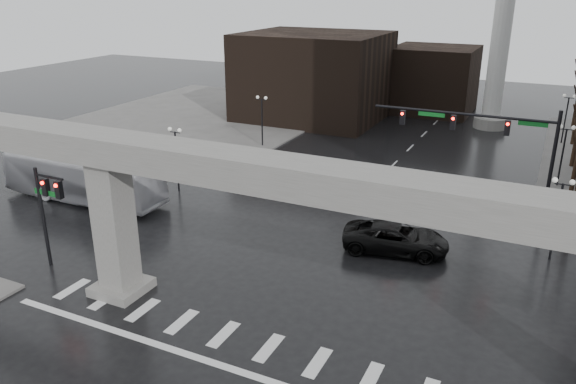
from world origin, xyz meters
name	(u,v)px	position (x,y,z in m)	size (l,w,h in m)	color
ground	(235,323)	(0.00, 0.00, 0.00)	(160.00, 160.00, 0.00)	black
sidewalk_nw	(203,117)	(-26.00, 36.00, 0.07)	(28.00, 36.00, 0.15)	slate
elevated_guideway	(254,195)	(1.26, 0.00, 6.88)	(48.00, 2.60, 8.70)	gray
building_far_left	(314,76)	(-14.00, 42.00, 5.00)	(16.00, 14.00, 10.00)	black
building_far_mid	(433,79)	(-2.00, 52.00, 4.00)	(10.00, 10.00, 8.00)	black
smokestack	(505,4)	(6.00, 46.00, 13.35)	(3.60, 3.60, 30.00)	silver
signal_mast_arm	(493,137)	(8.99, 18.80, 5.83)	(12.12, 0.43, 8.00)	black
signal_left_pole	(47,202)	(-12.25, 0.50, 4.07)	(2.30, 0.30, 6.00)	black
lamp_right_0	(559,205)	(13.50, 14.00, 3.47)	(1.22, 0.32, 5.11)	black
lamp_right_1	(564,145)	(13.50, 28.00, 3.47)	(1.22, 0.32, 5.11)	black
lamp_right_2	(567,111)	(13.50, 42.00, 3.47)	(1.22, 0.32, 5.11)	black
lamp_left_0	(176,148)	(-13.50, 14.00, 3.47)	(1.22, 0.32, 5.11)	black
lamp_left_1	(262,113)	(-13.50, 28.00, 3.47)	(1.22, 0.32, 5.11)	black
lamp_left_2	(317,89)	(-13.50, 42.00, 3.47)	(1.22, 0.32, 5.11)	black
pickup_truck	(396,238)	(4.87, 11.00, 0.89)	(2.94, 6.38, 1.77)	black
city_bus	(83,177)	(-18.67, 9.25, 1.85)	(3.11, 13.28, 3.70)	silver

